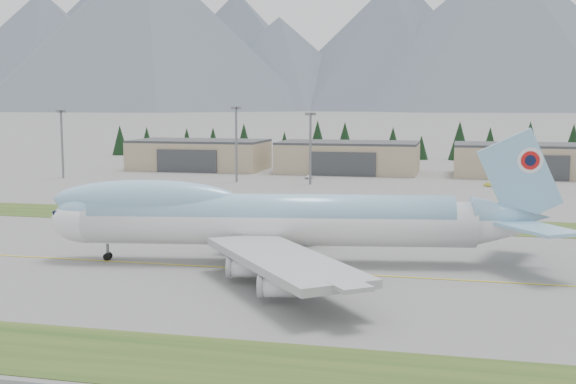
% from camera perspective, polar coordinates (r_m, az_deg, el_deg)
% --- Properties ---
extents(ground, '(7000.00, 7000.00, 0.00)m').
position_cam_1_polar(ground, '(104.79, 0.89, -6.31)').
color(ground, slate).
rests_on(ground, ground).
extents(grass_strip_near, '(400.00, 14.00, 0.08)m').
position_cam_1_polar(grass_strip_near, '(69.67, -5.95, -13.34)').
color(grass_strip_near, '#274719').
rests_on(grass_strip_near, ground).
extents(grass_strip_far, '(400.00, 18.00, 0.08)m').
position_cam_1_polar(grass_strip_far, '(148.23, 4.59, -2.37)').
color(grass_strip_far, '#274719').
rests_on(grass_strip_far, ground).
extents(taxiway_line_main, '(400.00, 0.40, 0.02)m').
position_cam_1_polar(taxiway_line_main, '(104.79, 0.89, -6.31)').
color(taxiway_line_main, yellow).
rests_on(taxiway_line_main, ground).
extents(boeing_747_freighter, '(78.65, 66.70, 20.62)m').
position_cam_1_polar(boeing_747_freighter, '(109.57, -1.25, -2.10)').
color(boeing_747_freighter, white).
rests_on(boeing_747_freighter, ground).
extents(hangar_left, '(48.00, 26.60, 10.80)m').
position_cam_1_polar(hangar_left, '(266.48, -7.00, 2.96)').
color(hangar_left, tan).
rests_on(hangar_left, ground).
extents(hangar_center, '(48.00, 26.60, 10.80)m').
position_cam_1_polar(hangar_center, '(252.90, 4.80, 2.76)').
color(hangar_center, tan).
rests_on(hangar_center, ground).
extents(hangar_right, '(48.00, 26.60, 10.80)m').
position_cam_1_polar(hangar_right, '(251.33, 18.47, 2.40)').
color(hangar_right, tan).
rests_on(hangar_right, ground).
extents(floodlight_masts, '(203.03, 6.55, 24.99)m').
position_cam_1_polar(floodlight_masts, '(211.55, 7.14, 4.80)').
color(floodlight_masts, slate).
rests_on(floodlight_masts, ground).
extents(service_vehicle_a, '(2.33, 4.11, 1.32)m').
position_cam_1_polar(service_vehicle_a, '(231.68, 1.64, 1.06)').
color(service_vehicle_a, silver).
rests_on(service_vehicle_a, ground).
extents(service_vehicle_b, '(3.74, 2.12, 1.17)m').
position_cam_1_polar(service_vehicle_b, '(217.61, 15.66, 0.41)').
color(service_vehicle_b, gold).
rests_on(service_vehicle_b, ground).
extents(conifer_belt, '(272.80, 16.69, 16.89)m').
position_cam_1_polar(conifer_belt, '(312.51, 9.62, 3.88)').
color(conifer_belt, black).
rests_on(conifer_belt, ground).
extents(mountain_ridge_front, '(4230.55, 1314.84, 511.08)m').
position_cam_1_polar(mountain_ridge_front, '(2304.93, 8.07, 12.01)').
color(mountain_ridge_front, '#4E5A68').
rests_on(mountain_ridge_front, ground).
extents(mountain_ridge_rear, '(4510.04, 1041.08, 520.54)m').
position_cam_1_polar(mountain_ridge_rear, '(3011.01, 15.62, 11.28)').
color(mountain_ridge_rear, '#4E5A68').
rests_on(mountain_ridge_rear, ground).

